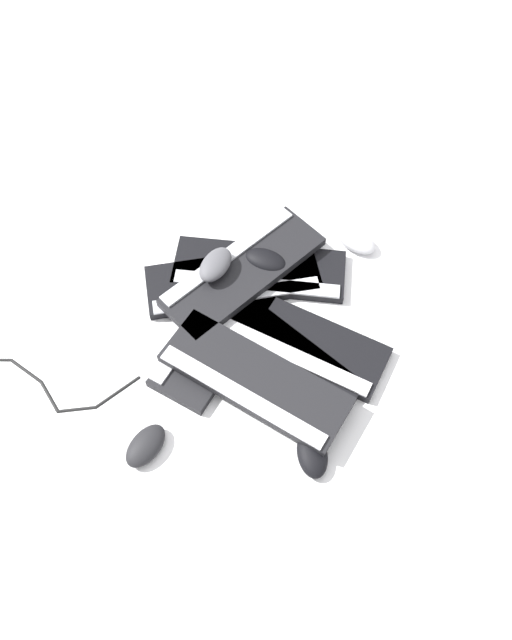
# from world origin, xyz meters

# --- Properties ---
(ground_plane) EXTENTS (3.20, 3.20, 0.00)m
(ground_plane) POSITION_xyz_m (0.00, 0.00, 0.00)
(ground_plane) COLOR white
(keyboard_0) EXTENTS (0.45, 0.36, 0.03)m
(keyboard_0) POSITION_xyz_m (0.10, -0.01, 0.01)
(keyboard_0) COLOR black
(keyboard_0) RESTS_ON ground
(keyboard_1) EXTENTS (0.29, 0.46, 0.03)m
(keyboard_1) POSITION_xyz_m (0.02, 0.11, 0.01)
(keyboard_1) COLOR black
(keyboard_1) RESTS_ON ground
(keyboard_2) EXTENTS (0.37, 0.45, 0.03)m
(keyboard_2) POSITION_xyz_m (-0.04, 0.11, 0.01)
(keyboard_2) COLOR black
(keyboard_2) RESTS_ON ground
(keyboard_3) EXTENTS (0.45, 0.38, 0.03)m
(keyboard_3) POSITION_xyz_m (-0.06, -0.11, 0.01)
(keyboard_3) COLOR black
(keyboard_3) RESTS_ON ground
(keyboard_4) EXTENTS (0.46, 0.28, 0.03)m
(keyboard_4) POSITION_xyz_m (0.01, -0.11, 0.01)
(keyboard_4) COLOR black
(keyboard_4) RESTS_ON ground
(keyboard_5) EXTENTS (0.46, 0.26, 0.03)m
(keyboard_5) POSITION_xyz_m (-0.01, -0.11, 0.04)
(keyboard_5) COLOR black
(keyboard_5) RESTS_ON keyboard_4
(keyboard_6) EXTENTS (0.35, 0.46, 0.03)m
(keyboard_6) POSITION_xyz_m (0.10, 0.17, 0.04)
(keyboard_6) COLOR black
(keyboard_6) RESTS_ON keyboard_1
(mouse_0) EXTENTS (0.11, 0.13, 0.04)m
(mouse_0) POSITION_xyz_m (-0.33, -0.07, 0.02)
(mouse_0) COLOR #B7B7BC
(mouse_0) RESTS_ON ground
(mouse_1) EXTENTS (0.13, 0.11, 0.04)m
(mouse_1) POSITION_xyz_m (0.38, 0.18, 0.02)
(mouse_1) COLOR black
(mouse_1) RESTS_ON ground
(mouse_2) EXTENTS (0.10, 0.13, 0.04)m
(mouse_2) POSITION_xyz_m (0.07, 0.37, 0.02)
(mouse_2) COLOR black
(mouse_2) RESTS_ON ground
(mouse_3) EXTENTS (0.13, 0.12, 0.04)m
(mouse_3) POSITION_xyz_m (0.05, -0.14, 0.08)
(mouse_3) COLOR #4C4C51
(mouse_3) RESTS_ON keyboard_5
(mouse_4) EXTENTS (0.12, 0.13, 0.04)m
(mouse_4) POSITION_xyz_m (-0.08, -0.11, 0.05)
(mouse_4) COLOR black
(mouse_4) RESTS_ON keyboard_3
(cable_0) EXTENTS (0.59, 0.26, 0.01)m
(cable_0) POSITION_xyz_m (0.63, -0.08, 0.00)
(cable_0) COLOR black
(cable_0) RESTS_ON ground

